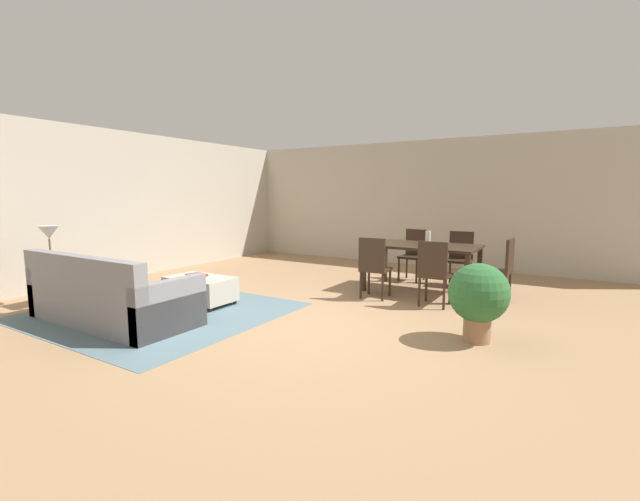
# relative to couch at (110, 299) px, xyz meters

# --- Properties ---
(ground_plane) EXTENTS (10.80, 10.80, 0.00)m
(ground_plane) POSITION_rel_couch_xyz_m (2.06, 1.13, -0.29)
(ground_plane) COLOR #9E7A56
(wall_back) EXTENTS (9.00, 0.12, 2.70)m
(wall_back) POSITION_rel_couch_xyz_m (2.06, 6.13, 1.06)
(wall_back) COLOR #BCB2A0
(wall_back) RESTS_ON ground_plane
(wall_left) EXTENTS (0.12, 11.00, 2.70)m
(wall_left) POSITION_rel_couch_xyz_m (-2.44, 1.63, 1.06)
(wall_left) COLOR #BCB2A0
(wall_left) RESTS_ON ground_plane
(area_rug) EXTENTS (3.00, 2.80, 0.01)m
(area_rug) POSITION_rel_couch_xyz_m (0.14, 0.61, -0.28)
(area_rug) COLOR slate
(area_rug) RESTS_ON ground_plane
(couch) EXTENTS (2.21, 0.94, 0.86)m
(couch) POSITION_rel_couch_xyz_m (0.00, 0.00, 0.00)
(couch) COLOR gray
(couch) RESTS_ON ground_plane
(ottoman_table) EXTENTS (0.95, 0.57, 0.39)m
(ottoman_table) POSITION_rel_couch_xyz_m (0.29, 1.18, -0.06)
(ottoman_table) COLOR #B7AD9E
(ottoman_table) RESTS_ON ground_plane
(side_table) EXTENTS (0.40, 0.40, 0.60)m
(side_table) POSITION_rel_couch_xyz_m (-1.41, 0.04, 0.18)
(side_table) COLOR brown
(side_table) RESTS_ON ground_plane
(table_lamp) EXTENTS (0.26, 0.26, 0.53)m
(table_lamp) POSITION_rel_couch_xyz_m (-1.41, 0.04, 0.72)
(table_lamp) COLOR brown
(table_lamp) RESTS_ON side_table
(dining_table) EXTENTS (1.73, 1.00, 0.76)m
(dining_table) POSITION_rel_couch_xyz_m (2.70, 3.58, 0.39)
(dining_table) COLOR #332319
(dining_table) RESTS_ON ground_plane
(dining_chair_near_left) EXTENTS (0.43, 0.43, 0.92)m
(dining_chair_near_left) POSITION_rel_couch_xyz_m (2.26, 2.75, 0.23)
(dining_chair_near_left) COLOR #332319
(dining_chair_near_left) RESTS_ON ground_plane
(dining_chair_near_right) EXTENTS (0.41, 0.41, 0.92)m
(dining_chair_near_right) POSITION_rel_couch_xyz_m (3.15, 2.75, 0.23)
(dining_chair_near_right) COLOR #332319
(dining_chair_near_right) RESTS_ON ground_plane
(dining_chair_far_left) EXTENTS (0.43, 0.43, 0.92)m
(dining_chair_far_left) POSITION_rel_couch_xyz_m (2.28, 4.43, 0.23)
(dining_chair_far_left) COLOR #332319
(dining_chair_far_left) RESTS_ON ground_plane
(dining_chair_far_right) EXTENTS (0.43, 0.43, 0.92)m
(dining_chair_far_right) POSITION_rel_couch_xyz_m (3.11, 4.41, 0.23)
(dining_chair_far_right) COLOR #332319
(dining_chair_far_right) RESTS_ON ground_plane
(dining_chair_head_east) EXTENTS (0.42, 0.42, 0.92)m
(dining_chair_head_east) POSITION_rel_couch_xyz_m (3.90, 3.60, 0.23)
(dining_chair_head_east) COLOR #332319
(dining_chair_head_east) RESTS_ON ground_plane
(vase_centerpiece) EXTENTS (0.08, 0.08, 0.22)m
(vase_centerpiece) POSITION_rel_couch_xyz_m (2.79, 3.59, 0.58)
(vase_centerpiece) COLOR silver
(vase_centerpiece) RESTS_ON dining_table
(book_on_ottoman) EXTENTS (0.29, 0.23, 0.03)m
(book_on_ottoman) POSITION_rel_couch_xyz_m (0.20, 1.20, 0.12)
(book_on_ottoman) COLOR maroon
(book_on_ottoman) RESTS_ON ottoman_table
(potted_plant) EXTENTS (0.63, 0.63, 0.84)m
(potted_plant) POSITION_rel_couch_xyz_m (3.96, 1.61, 0.21)
(potted_plant) COLOR #996B4C
(potted_plant) RESTS_ON ground_plane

